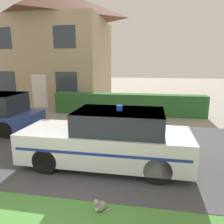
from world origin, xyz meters
TOP-DOWN VIEW (x-y plane):
  - road_strip at (0.00, 4.31)m, footprint 28.00×5.95m
  - garden_hedge at (0.61, 9.29)m, footprint 8.26×0.75m
  - police_car at (0.71, 3.01)m, footprint 4.58×1.69m
  - cat at (0.91, 1.07)m, footprint 0.33×0.28m
  - house_left at (-5.43, 13.45)m, footprint 7.95×6.57m

SIDE VIEW (x-z plane):
  - road_strip at x=0.00m, z-range 0.00..0.01m
  - cat at x=0.91m, z-range -0.03..0.27m
  - garden_hedge at x=0.61m, z-range 0.00..1.15m
  - police_car at x=0.71m, z-range -0.09..1.63m
  - house_left at x=-5.43m, z-range 0.08..8.18m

